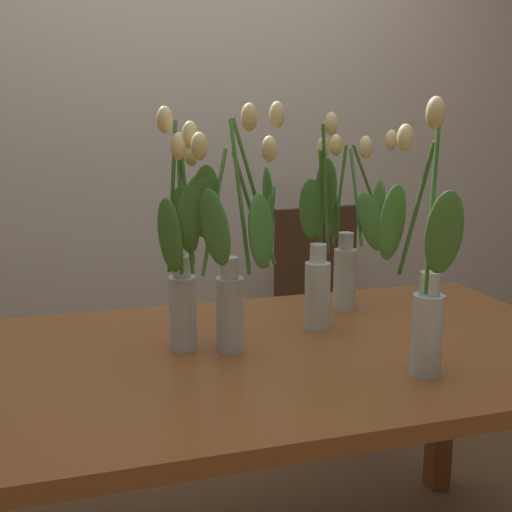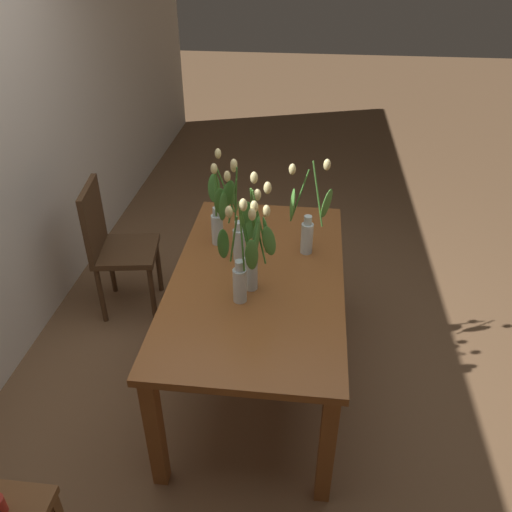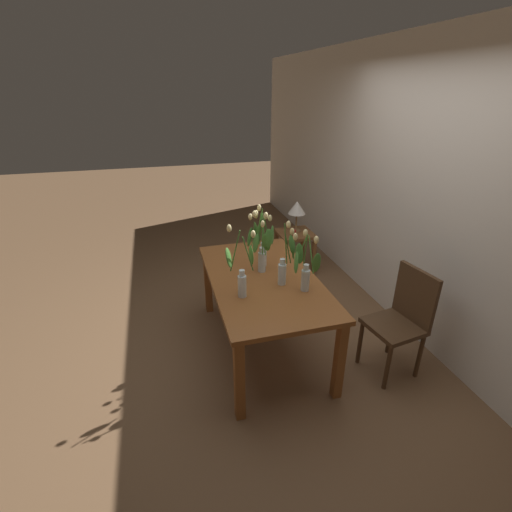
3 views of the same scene
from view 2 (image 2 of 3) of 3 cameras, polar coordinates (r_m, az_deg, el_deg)
The scene contains 8 objects.
ground_plane at distance 3.22m, azimuth 0.17°, elevation -12.96°, with size 18.00×18.00×0.00m, color brown.
dining_table at distance 2.78m, azimuth 0.19°, elevation -3.65°, with size 1.60×0.90×0.74m.
tulip_vase_0 at distance 2.43m, azimuth -1.46°, elevation -0.51°, with size 0.15×0.22×0.58m.
tulip_vase_1 at distance 2.82m, azimuth 5.72°, elevation 3.51°, with size 0.12×0.25×0.59m.
tulip_vase_2 at distance 2.53m, azimuth -0.12°, elevation 1.00°, with size 0.23×0.20×0.59m.
tulip_vase_3 at distance 2.78m, azimuth -2.31°, elevation 3.13°, with size 0.11×0.15×0.57m.
tulip_vase_4 at distance 2.92m, azimuth -4.04°, elevation 4.87°, with size 0.24×0.19×0.52m.
dining_chair at distance 3.55m, azimuth -15.48°, elevation 1.48°, with size 0.46×0.46×0.93m.
Camera 2 is at (-2.22, -0.24, 2.32)m, focal length 36.31 mm.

